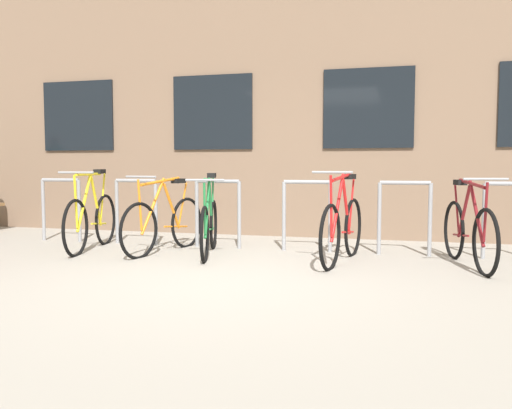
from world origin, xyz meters
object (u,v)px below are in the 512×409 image
at_px(bicycle_yellow, 92,220).
at_px(bicycle_red, 343,228).
at_px(bicycle_maroon, 468,231).
at_px(bicycle_orange, 164,223).
at_px(bicycle_green, 209,225).

relative_size(bicycle_yellow, bicycle_red, 1.00).
distance_m(bicycle_maroon, bicycle_red, 1.36).
bearing_deg(bicycle_yellow, bicycle_red, -1.07).
bearing_deg(bicycle_yellow, bicycle_orange, 3.56).
bearing_deg(bicycle_green, bicycle_yellow, -178.91).
xyz_separation_m(bicycle_maroon, bicycle_yellow, (-4.61, -0.05, 0.01)).
bearing_deg(bicycle_yellow, bicycle_green, 1.09).
distance_m(bicycle_green, bicycle_maroon, 2.99).
relative_size(bicycle_maroon, bicycle_orange, 1.02).
distance_m(bicycle_maroon, bicycle_orange, 3.60).
relative_size(bicycle_green, bicycle_yellow, 0.96).
bearing_deg(bicycle_green, bicycle_red, -3.21).
relative_size(bicycle_maroon, bicycle_red, 1.00).
height_order(bicycle_maroon, bicycle_red, bicycle_red).
bearing_deg(bicycle_maroon, bicycle_red, -175.21).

